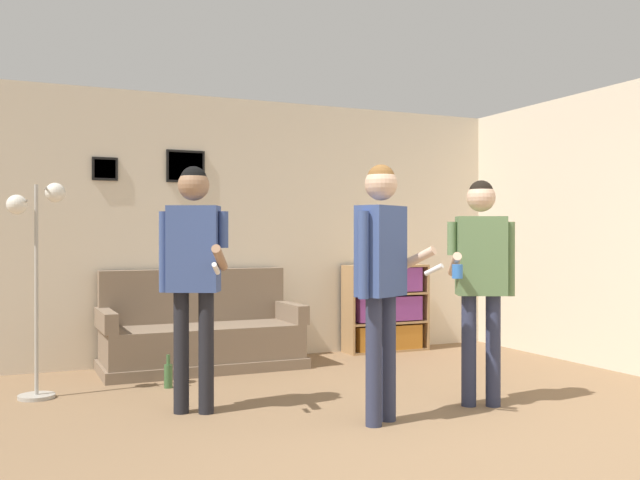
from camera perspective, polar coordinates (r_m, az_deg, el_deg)
ground_plane at (r=4.25m, az=15.20°, el=-17.04°), size 20.00×20.00×0.00m
wall_back at (r=7.57m, az=-4.20°, el=0.91°), size 7.78×0.08×2.70m
wall_right at (r=7.36m, az=21.93°, el=0.89°), size 0.06×6.35×2.70m
couch at (r=7.00m, az=-9.47°, el=-7.65°), size 1.90×0.80×0.94m
bookshelf at (r=7.95m, az=5.28°, el=-5.45°), size 0.95×0.30×0.96m
floor_lamp at (r=5.99m, az=-21.75°, el=-0.79°), size 0.44×0.28×1.69m
person_player_foreground_left at (r=5.17m, az=-10.08°, el=-1.57°), size 0.46×0.59×1.77m
person_player_foreground_center at (r=4.84m, az=4.92°, el=-1.82°), size 0.60×0.39×1.75m
person_watcher_holding_cup at (r=5.44m, az=12.76°, el=-2.14°), size 0.58×0.36×1.69m
bottle_on_floor at (r=6.19m, az=-12.04°, el=-10.51°), size 0.07×0.07×0.28m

